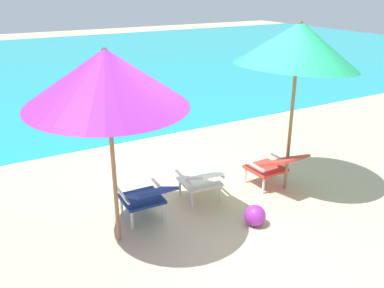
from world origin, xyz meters
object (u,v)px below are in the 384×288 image
(lounge_chair_left, at_px, (146,196))
(lounge_chair_right, at_px, (274,165))
(beach_umbrella_right, at_px, (298,45))
(lounge_chair_center, at_px, (205,179))
(swim_buoy, at_px, (67,102))
(beach_umbrella_left, at_px, (107,78))
(beach_ball, at_px, (255,215))

(lounge_chair_left, xyz_separation_m, lounge_chair_right, (2.05, -0.07, 0.00))
(beach_umbrella_right, bearing_deg, lounge_chair_center, 171.73)
(lounge_chair_right, xyz_separation_m, beach_umbrella_right, (0.18, -0.08, 1.77))
(swim_buoy, xyz_separation_m, beach_umbrella_left, (-0.87, -6.27, 1.92))
(lounge_chair_left, bearing_deg, lounge_chair_center, 3.16)
(lounge_chair_left, distance_m, lounge_chair_right, 2.05)
(swim_buoy, height_order, beach_umbrella_right, beach_umbrella_right)
(lounge_chair_left, xyz_separation_m, beach_umbrella_right, (2.24, -0.14, 1.77))
(swim_buoy, bearing_deg, beach_umbrella_left, -97.88)
(swim_buoy, bearing_deg, lounge_chair_left, -93.91)
(swim_buoy, distance_m, beach_ball, 6.88)
(lounge_chair_center, bearing_deg, beach_umbrella_right, -8.27)
(lounge_chair_center, bearing_deg, beach_ball, -69.52)
(swim_buoy, height_order, beach_ball, beach_ball)
(lounge_chair_center, bearing_deg, lounge_chair_right, -5.82)
(swim_buoy, relative_size, beach_umbrella_left, 0.68)
(lounge_chair_left, xyz_separation_m, lounge_chair_center, (0.91, 0.05, 0.00))
(lounge_chair_left, bearing_deg, beach_umbrella_left, -160.26)
(lounge_chair_center, relative_size, beach_umbrella_left, 0.39)
(beach_umbrella_left, distance_m, beach_ball, 2.56)
(beach_umbrella_left, height_order, beach_ball, beach_umbrella_left)
(lounge_chair_left, height_order, beach_umbrella_right, beach_umbrella_right)
(beach_ball, bearing_deg, lounge_chair_left, 148.88)
(beach_umbrella_right, xyz_separation_m, beach_ball, (-1.03, -0.58, -2.03))
(swim_buoy, height_order, lounge_chair_right, lounge_chair_right)
(swim_buoy, bearing_deg, lounge_chair_right, -75.15)
(lounge_chair_center, distance_m, lounge_chair_right, 1.15)
(swim_buoy, relative_size, beach_ball, 5.67)
(lounge_chair_right, distance_m, beach_umbrella_left, 2.98)
(beach_umbrella_right, bearing_deg, lounge_chair_left, 176.36)
(lounge_chair_right, xyz_separation_m, beach_ball, (-0.85, -0.66, -0.26))
(lounge_chair_right, height_order, beach_ball, lounge_chair_right)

